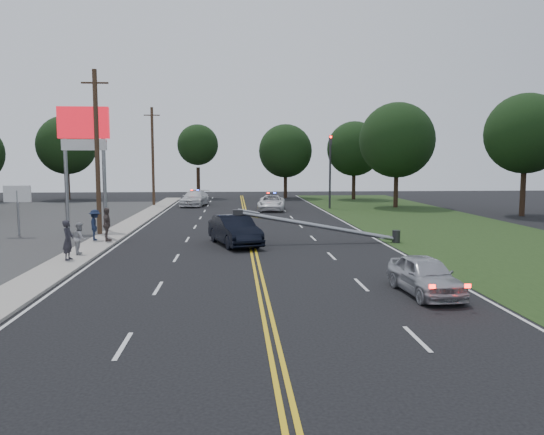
{
  "coord_description": "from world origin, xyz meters",
  "views": [
    {
      "loc": [
        -0.93,
        -20.86,
        4.51
      ],
      "look_at": [
        0.96,
        5.84,
        1.7
      ],
      "focal_mm": 35.0,
      "sensor_mm": 36.0,
      "label": 1
    }
  ],
  "objects": [
    {
      "name": "bystander_c",
      "position": [
        -8.78,
        9.33,
        0.99
      ],
      "size": [
        0.89,
        1.24,
        1.74
      ],
      "primitive_type": "imported",
      "rotation": [
        0.0,
        0.0,
        1.81
      ],
      "color": "#17213A",
      "rests_on": "sidewalk"
    },
    {
      "name": "bystander_d",
      "position": [
        -8.02,
        8.88,
        1.06
      ],
      "size": [
        0.58,
        1.14,
        1.87
      ],
      "primitive_type": "imported",
      "rotation": [
        0.0,
        0.0,
        1.69
      ],
      "color": "#594B47",
      "rests_on": "sidewalk"
    },
    {
      "name": "traffic_signal",
      "position": [
        8.3,
        30.0,
        4.21
      ],
      "size": [
        0.28,
        0.41,
        7.05
      ],
      "color": "#2D2D30",
      "rests_on": "ground"
    },
    {
      "name": "tree_6",
      "position": [
        -5.43,
        45.56,
        6.59
      ],
      "size": [
        5.03,
        5.03,
        9.13
      ],
      "color": "black",
      "rests_on": "ground"
    },
    {
      "name": "centerline_yellow",
      "position": [
        0.0,
        10.0,
        0.01
      ],
      "size": [
        0.36,
        80.0,
        0.0
      ],
      "primitive_type": "cube",
      "color": "gold",
      "rests_on": "ground"
    },
    {
      "name": "utility_pole_mid",
      "position": [
        -9.2,
        12.0,
        5.08
      ],
      "size": [
        1.6,
        0.28,
        10.0
      ],
      "color": "#382619",
      "rests_on": "ground"
    },
    {
      "name": "sidewalk",
      "position": [
        -8.4,
        10.0,
        0.06
      ],
      "size": [
        1.8,
        70.0,
        0.12
      ],
      "primitive_type": "cube",
      "color": "#9A948B",
      "rests_on": "ground"
    },
    {
      "name": "emergency_b",
      "position": [
        -5.0,
        33.71,
        0.79
      ],
      "size": [
        3.11,
        5.77,
        1.59
      ],
      "primitive_type": "imported",
      "rotation": [
        0.0,
        0.0,
        -0.17
      ],
      "color": "silver",
      "rests_on": "ground"
    },
    {
      "name": "tree_8",
      "position": [
        13.44,
        42.32,
        6.08
      ],
      "size": [
        6.55,
        6.55,
        9.36
      ],
      "color": "black",
      "rests_on": "ground"
    },
    {
      "name": "grass_verge",
      "position": [
        13.5,
        10.0,
        0.01
      ],
      "size": [
        12.0,
        80.0,
        0.01
      ],
      "primitive_type": "cube",
      "color": "#1E3314",
      "rests_on": "ground"
    },
    {
      "name": "tree_7",
      "position": [
        5.42,
        45.13,
        5.86
      ],
      "size": [
        6.61,
        6.61,
        9.17
      ],
      "color": "black",
      "rests_on": "ground"
    },
    {
      "name": "fallen_streetlight",
      "position": [
        4.19,
        8.0,
        0.92
      ],
      "size": [
        9.36,
        0.44,
        1.91
      ],
      "color": "#2D2D30",
      "rests_on": "ground"
    },
    {
      "name": "tree_9",
      "position": [
        15.1,
        30.83,
        6.64
      ],
      "size": [
        7.4,
        7.4,
        10.35
      ],
      "color": "black",
      "rests_on": "ground"
    },
    {
      "name": "waiting_sedan",
      "position": [
        5.54,
        -3.52,
        0.66
      ],
      "size": [
        1.83,
        3.98,
        1.32
      ],
      "primitive_type": "imported",
      "rotation": [
        0.0,
        0.0,
        0.07
      ],
      "color": "#A9ABB1",
      "rests_on": "ground"
    },
    {
      "name": "utility_pole_far",
      "position": [
        -9.2,
        34.0,
        5.08
      ],
      "size": [
        1.6,
        0.28,
        10.0
      ],
      "color": "#382619",
      "rests_on": "ground"
    },
    {
      "name": "ground",
      "position": [
        0.0,
        0.0,
        0.0
      ],
      "size": [
        120.0,
        120.0,
        0.0
      ],
      "primitive_type": "plane",
      "color": "black",
      "rests_on": "ground"
    },
    {
      "name": "emergency_a",
      "position": [
        2.49,
        28.22,
        0.72
      ],
      "size": [
        2.94,
        5.39,
        1.43
      ],
      "primitive_type": "imported",
      "rotation": [
        0.0,
        0.0,
        -0.11
      ],
      "color": "white",
      "rests_on": "ground"
    },
    {
      "name": "pylon_sign",
      "position": [
        -10.5,
        14.0,
        6.0
      ],
      "size": [
        3.2,
        0.35,
        8.0
      ],
      "color": "gray",
      "rests_on": "ground"
    },
    {
      "name": "tree_5",
      "position": [
        -20.86,
        44.22,
        6.49
      ],
      "size": [
        6.93,
        6.93,
        9.96
      ],
      "color": "black",
      "rests_on": "ground"
    },
    {
      "name": "crashed_sedan",
      "position": [
        -0.94,
        7.74,
        0.81
      ],
      "size": [
        3.12,
        5.23,
        1.63
      ],
      "primitive_type": "imported",
      "rotation": [
        0.0,
        0.0,
        0.3
      ],
      "color": "black",
      "rests_on": "ground"
    },
    {
      "name": "small_sign",
      "position": [
        -14.0,
        12.0,
        2.33
      ],
      "size": [
        1.6,
        0.14,
        3.1
      ],
      "color": "gray",
      "rests_on": "ground"
    },
    {
      "name": "bystander_a",
      "position": [
        -8.42,
        3.28,
        1.02
      ],
      "size": [
        0.47,
        0.68,
        1.81
      ],
      "primitive_type": "imported",
      "rotation": [
        0.0,
        0.0,
        1.52
      ],
      "color": "#28272F",
      "rests_on": "sidewalk"
    },
    {
      "name": "tree_13",
      "position": [
        23.1,
        21.75,
        6.83
      ],
      "size": [
        6.61,
        6.61,
        10.15
      ],
      "color": "black",
      "rests_on": "ground"
    },
    {
      "name": "bystander_b",
      "position": [
        -8.33,
        4.82,
        0.88
      ],
      "size": [
        0.71,
        0.84,
        1.53
      ],
      "primitive_type": "imported",
      "rotation": [
        0.0,
        0.0,
        1.76
      ],
      "color": "#A5A4A8",
      "rests_on": "sidewalk"
    }
  ]
}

